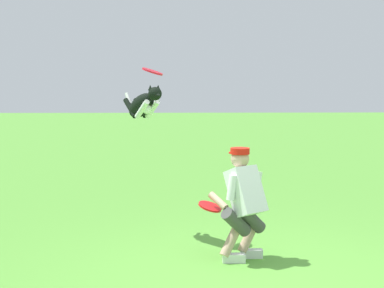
{
  "coord_description": "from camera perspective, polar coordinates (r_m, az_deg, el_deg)",
  "views": [
    {
      "loc": [
        0.76,
        6.3,
        2.1
      ],
      "look_at": [
        0.58,
        -1.15,
        1.29
      ],
      "focal_mm": 57.9,
      "sensor_mm": 36.0,
      "label": 1
    }
  ],
  "objects": [
    {
      "name": "ground_plane",
      "position": [
        6.68,
        5.36,
        -12.13
      ],
      "size": [
        60.0,
        60.0,
        0.0
      ],
      "primitive_type": "plane",
      "color": "#559B37"
    },
    {
      "name": "person",
      "position": [
        7.09,
        4.76,
        -5.21
      ],
      "size": [
        0.71,
        0.56,
        1.29
      ],
      "rotation": [
        0.0,
        0.0,
        -0.9
      ],
      "color": "silver",
      "rests_on": "ground_plane"
    },
    {
      "name": "dog",
      "position": [
        8.04,
        -4.53,
        3.62
      ],
      "size": [
        0.56,
        0.91,
        0.51
      ],
      "rotation": [
        0.0,
        0.0,
        2.08
      ],
      "color": "black"
    },
    {
      "name": "frisbee_flying",
      "position": [
        7.88,
        -3.66,
        6.68
      ],
      "size": [
        0.35,
        0.37,
        0.14
      ],
      "primitive_type": "cylinder",
      "rotation": [
        -0.24,
        0.22,
        2.03
      ],
      "color": "red"
    },
    {
      "name": "frisbee_held",
      "position": [
        7.17,
        1.67,
        -5.78
      ],
      "size": [
        0.35,
        0.36,
        0.14
      ],
      "primitive_type": "cylinder",
      "rotation": [
        -0.21,
        0.25,
        1.91
      ],
      "color": "red",
      "rests_on": "person"
    }
  ]
}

